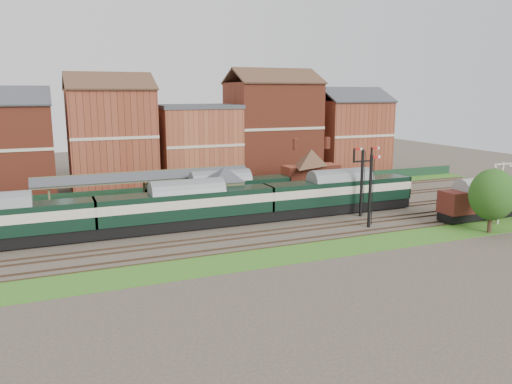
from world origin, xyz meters
name	(u,v)px	position (x,y,z in m)	size (l,w,h in m)	color
ground	(259,221)	(0.00, 0.00, 0.00)	(160.00, 160.00, 0.00)	#473D33
grass_back	(216,195)	(0.00, 16.00, 0.03)	(90.00, 4.50, 0.06)	#2D6619
grass_front	(310,251)	(0.00, -12.00, 0.03)	(90.00, 5.00, 0.06)	#2D6619
fence	(211,187)	(0.00, 18.00, 0.75)	(90.00, 0.12, 1.50)	#193823
platform	(194,203)	(-5.00, 9.75, 0.50)	(55.00, 3.40, 1.00)	#2D2D2D
signal_box	(225,191)	(-3.00, 3.25, 3.19)	(5.40, 5.40, 6.00)	#647A57
brick_hut	(286,202)	(5.00, 3.25, 1.20)	(3.20, 2.64, 2.94)	brown
station_building	(311,169)	(12.00, 9.75, 3.96)	(8.10, 8.10, 5.90)	brown
canopy	(145,175)	(-11.00, 9.75, 4.58)	(26.00, 3.89, 4.08)	brown
semaphore_bracket	(362,178)	(12.04, -2.50, 4.63)	(3.60, 0.25, 8.18)	black
semaphore_siding	(370,190)	(10.02, -7.00, 4.16)	(1.23, 0.25, 8.00)	black
yard_lamp	(500,189)	(24.00, -11.50, 3.99)	(2.60, 0.22, 7.00)	beige
town_backdrop	(196,141)	(-0.18, 25.00, 7.00)	(69.00, 10.00, 16.00)	brown
dmu_train	(188,206)	(-8.38, 0.00, 2.55)	(57.04, 3.00, 4.38)	black
platform_railcar	(221,192)	(-2.45, 6.50, 2.42)	(17.98, 2.83, 4.14)	black
goods_van_a	(466,203)	(21.80, -9.00, 2.15)	(6.26, 2.71, 3.80)	black
goods_van_b	(507,200)	(28.22, -9.00, 1.89)	(5.42, 2.35, 3.29)	black
tree_far	(493,195)	(20.31, -13.79, 4.11)	(4.67, 4.67, 6.81)	#382619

